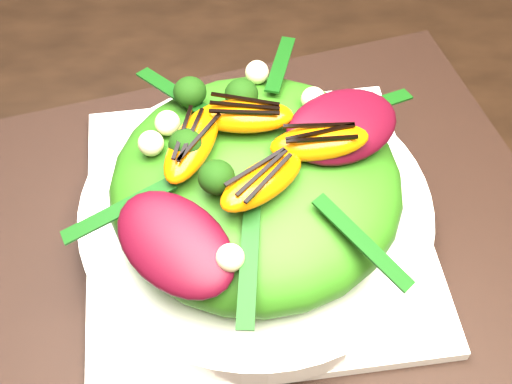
{
  "coord_description": "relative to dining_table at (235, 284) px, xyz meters",
  "views": [
    {
      "loc": [
        0.0,
        -0.26,
        1.19
      ],
      "look_at": [
        0.02,
        0.04,
        0.8
      ],
      "focal_mm": 48.0,
      "sensor_mm": 36.0,
      "label": 1
    }
  ],
  "objects": [
    {
      "name": "dining_table",
      "position": [
        0.0,
        0.0,
        0.0
      ],
      "size": [
        1.6,
        0.9,
        0.75
      ],
      "primitive_type": "cube",
      "color": "black",
      "rests_on": "floor"
    },
    {
      "name": "placemat",
      "position": [
        0.02,
        0.04,
        0.02
      ],
      "size": [
        0.52,
        0.44,
        0.0
      ],
      "primitive_type": "cube",
      "rotation": [
        0.0,
        0.0,
        0.23
      ],
      "color": "black",
      "rests_on": "dining_table"
    },
    {
      "name": "plate_base",
      "position": [
        0.02,
        0.04,
        0.03
      ],
      "size": [
        0.27,
        0.27,
        0.01
      ],
      "primitive_type": "cube",
      "rotation": [
        0.0,
        0.0,
        0.07
      ],
      "color": "white",
      "rests_on": "placemat"
    },
    {
      "name": "salad_bowl",
      "position": [
        0.02,
        0.04,
        0.04
      ],
      "size": [
        0.3,
        0.3,
        0.02
      ],
      "primitive_type": "cylinder",
      "rotation": [
        0.0,
        0.0,
        -0.16
      ],
      "color": "white",
      "rests_on": "plate_base"
    },
    {
      "name": "lettuce_mound",
      "position": [
        0.02,
        0.04,
        0.08
      ],
      "size": [
        0.25,
        0.25,
        0.07
      ],
      "primitive_type": "ellipsoid",
      "rotation": [
        0.0,
        0.0,
        0.21
      ],
      "color": "#316F14",
      "rests_on": "salad_bowl"
    },
    {
      "name": "radicchio_leaf",
      "position": [
        0.08,
        0.05,
        0.11
      ],
      "size": [
        0.11,
        0.09,
        0.02
      ],
      "primitive_type": "ellipsoid",
      "rotation": [
        0.0,
        0.0,
        0.53
      ],
      "color": "#400613",
      "rests_on": "lettuce_mound"
    },
    {
      "name": "orange_segment",
      "position": [
        0.01,
        0.06,
        0.12
      ],
      "size": [
        0.07,
        0.06,
        0.02
      ],
      "primitive_type": "ellipsoid",
      "rotation": [
        0.0,
        0.0,
        0.63
      ],
      "color": "#D55E03",
      "rests_on": "lettuce_mound"
    },
    {
      "name": "broccoli_floret",
      "position": [
        -0.05,
        0.06,
        0.12
      ],
      "size": [
        0.04,
        0.04,
        0.03
      ],
      "primitive_type": "sphere",
      "rotation": [
        0.0,
        0.0,
        0.36
      ],
      "color": "black",
      "rests_on": "lettuce_mound"
    },
    {
      "name": "macadamia_nut",
      "position": [
        0.04,
        -0.01,
        0.12
      ],
      "size": [
        0.02,
        0.02,
        0.02
      ],
      "primitive_type": "sphere",
      "rotation": [
        0.0,
        0.0,
        0.32
      ],
      "color": "#C5B58B",
      "rests_on": "lettuce_mound"
    },
    {
      "name": "balsamic_drizzle",
      "position": [
        0.01,
        0.06,
        0.13
      ],
      "size": [
        0.03,
        0.03,
        0.0
      ],
      "primitive_type": "cube",
      "rotation": [
        0.0,
        0.0,
        0.63
      ],
      "color": "black",
      "rests_on": "orange_segment"
    }
  ]
}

